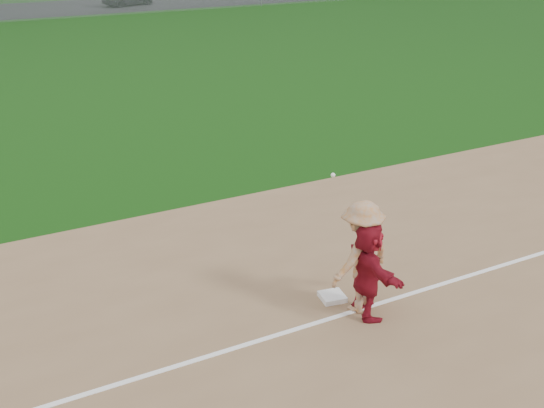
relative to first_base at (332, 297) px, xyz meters
name	(u,v)px	position (x,y,z in m)	size (l,w,h in m)	color
ground	(311,297)	(-0.29, 0.26, -0.07)	(160.00, 160.00, 0.00)	#113D0B
foul_line	(335,317)	(-0.29, -0.54, -0.04)	(60.00, 0.10, 0.01)	white
first_base	(332,297)	(0.00, 0.00, 0.00)	(0.43, 0.43, 0.10)	white
base_runner	(368,270)	(0.23, -0.71, 0.83)	(1.64, 0.52, 1.76)	maroon
first_base_play	(361,257)	(0.25, -0.46, 0.97)	(1.46, 1.06, 2.48)	#98989B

